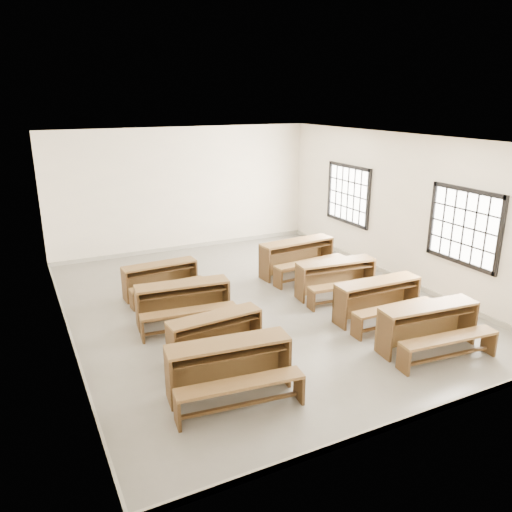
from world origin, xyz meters
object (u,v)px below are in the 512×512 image
desk_set_0 (230,365)px  desk_set_3 (161,277)px  desk_set_1 (216,333)px  desk_set_7 (298,255)px  desk_set_2 (184,300)px  desk_set_6 (337,276)px  desk_set_4 (430,324)px  desk_set_5 (379,297)px

desk_set_0 → desk_set_3: 3.91m
desk_set_1 → desk_set_7: (3.10, 2.69, 0.07)m
desk_set_1 → desk_set_3: bearing=87.0°
desk_set_2 → desk_set_7: size_ratio=0.95×
desk_set_0 → desk_set_1: 1.09m
desk_set_3 → desk_set_0: bearing=-95.4°
desk_set_6 → desk_set_4: bearing=-84.3°
desk_set_1 → desk_set_2: (-0.07, 1.39, 0.04)m
desk_set_1 → desk_set_2: bearing=88.6°
desk_set_0 → desk_set_3: (0.16, 3.91, -0.05)m
desk_set_6 → desk_set_1: bearing=-153.1°
desk_set_5 → desk_set_2: bearing=157.0°
desk_set_3 → desk_set_7: (3.17, -0.16, 0.07)m
desk_set_0 → desk_set_4: bearing=2.3°
desk_set_1 → desk_set_7: desk_set_7 is taller
desk_set_4 → desk_set_5: desk_set_4 is taller
desk_set_2 → desk_set_3: size_ratio=1.13×
desk_set_2 → desk_set_0: bearing=-87.4°
desk_set_2 → desk_set_4: size_ratio=1.00×
desk_set_2 → desk_set_3: bearing=96.2°
desk_set_7 → desk_set_4: bearing=-93.7°
desk_set_1 → desk_set_3: size_ratio=1.01×
desk_set_0 → desk_set_7: (3.33, 3.75, 0.02)m
desk_set_6 → desk_set_7: (-0.04, 1.46, 0.03)m
desk_set_0 → desk_set_6: (3.37, 2.29, -0.01)m
desk_set_3 → desk_set_6: bearing=-29.8°
desk_set_3 → desk_set_5: (3.23, -2.91, 0.04)m
desk_set_5 → desk_set_7: desk_set_7 is taller
desk_set_2 → desk_set_6: bearing=3.5°
desk_set_0 → desk_set_2: size_ratio=1.02×
desk_set_0 → desk_set_5: size_ratio=1.07×
desk_set_5 → desk_set_6: (-0.02, 1.29, -0.00)m
desk_set_6 → desk_set_7: bearing=97.1°
desk_set_3 → desk_set_5: 4.35m
desk_set_2 → desk_set_3: 1.46m
desk_set_4 → desk_set_7: (-0.04, 4.01, 0.03)m
desk_set_2 → desk_set_3: (0.00, 1.46, -0.04)m
desk_set_1 → desk_set_7: bearing=36.6°
desk_set_3 → desk_set_5: desk_set_5 is taller
desk_set_1 → desk_set_2: size_ratio=0.89×
desk_set_6 → desk_set_2: bearing=-177.3°
desk_set_5 → desk_set_3: bearing=139.2°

